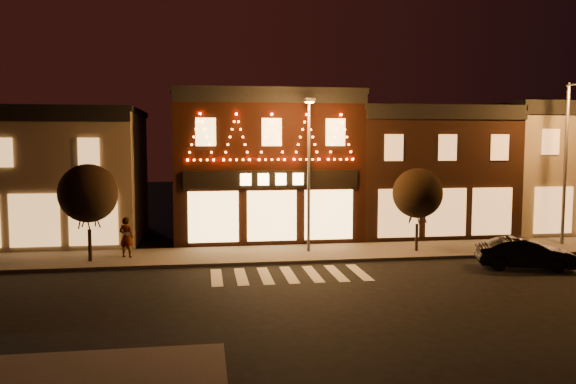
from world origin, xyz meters
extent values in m
plane|color=black|center=(0.00, 0.00, 0.00)|extent=(120.00, 120.00, 0.00)
cube|color=#47423D|center=(2.00, 8.00, 0.07)|extent=(44.00, 4.00, 0.15)
cube|color=#7F715A|center=(-13.00, 14.00, 3.50)|extent=(12.00, 8.00, 7.00)
cube|color=black|center=(-13.00, 14.00, 7.15)|extent=(12.20, 8.20, 0.30)
cube|color=black|center=(-13.00, 9.95, 6.75)|extent=(12.00, 0.25, 0.50)
cube|color=black|center=(0.00, 14.00, 4.00)|extent=(10.00, 8.00, 8.00)
cube|color=black|center=(0.00, 14.00, 8.15)|extent=(10.20, 8.20, 0.30)
cube|color=black|center=(0.00, 9.95, 7.75)|extent=(10.00, 0.25, 0.50)
cube|color=black|center=(0.00, 9.90, 3.60)|extent=(9.00, 0.15, 0.90)
cube|color=#FFD87F|center=(0.00, 9.80, 3.60)|extent=(3.40, 0.08, 0.60)
cube|color=black|center=(9.50, 14.00, 3.60)|extent=(9.00, 8.00, 7.20)
cube|color=black|center=(9.50, 14.00, 7.35)|extent=(9.20, 8.20, 0.30)
cube|color=black|center=(9.50, 9.95, 6.95)|extent=(9.00, 0.25, 0.50)
cube|color=#7F715A|center=(18.50, 14.00, 3.75)|extent=(9.00, 8.00, 7.50)
cube|color=black|center=(18.50, 14.00, 7.65)|extent=(9.20, 8.20, 0.30)
cylinder|color=#59595E|center=(1.60, 8.20, 3.85)|extent=(0.15, 0.15, 7.40)
cylinder|color=#59595E|center=(1.47, 7.47, 7.46)|extent=(0.34, 1.47, 0.09)
cube|color=#59595E|center=(1.35, 6.74, 7.41)|extent=(0.50, 0.33, 0.17)
cube|color=orange|center=(1.35, 6.74, 7.31)|extent=(0.38, 0.24, 0.05)
cylinder|color=#59595E|center=(15.13, 8.06, 4.33)|extent=(0.17, 0.17, 8.36)
cylinder|color=black|center=(-8.58, 7.37, 0.87)|extent=(0.16, 0.16, 1.43)
sphere|color=black|center=(-8.58, 7.37, 3.22)|extent=(2.62, 2.62, 2.62)
cylinder|color=black|center=(6.87, 7.44, 0.82)|extent=(0.15, 0.15, 1.33)
sphere|color=black|center=(6.87, 7.44, 3.01)|extent=(2.44, 2.44, 2.44)
imported|color=black|center=(10.33, 3.62, 0.67)|extent=(4.28, 2.55, 1.33)
imported|color=gray|center=(-7.06, 7.97, 1.09)|extent=(0.80, 0.66, 1.89)
camera|label=1|loc=(-3.48, -18.74, 5.53)|focal=35.18mm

